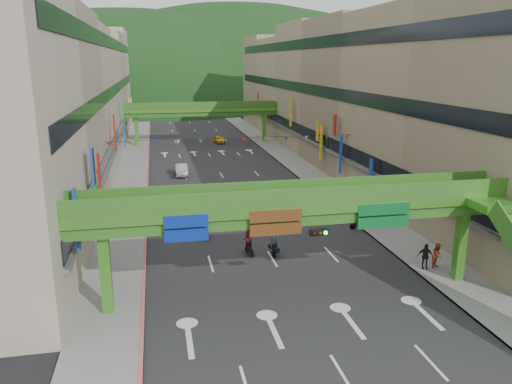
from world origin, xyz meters
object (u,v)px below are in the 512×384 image
Objects in this scene: overpass_near at (315,217)px; pedestrian_red at (437,257)px; scooter_rider_near at (274,243)px; car_silver at (182,170)px; car_yellow at (219,139)px; scooter_rider_mid at (250,240)px.

pedestrian_red is at bearing 14.97° from overpass_near.
overpass_near reaches higher than scooter_rider_near.
car_silver reaches higher than car_yellow.
overpass_near reaches higher than car_yellow.
scooter_rider_near is 28.56m from car_silver.
overpass_near reaches higher than car_silver.
car_silver is (-5.22, 28.08, -0.26)m from scooter_rider_near.
overpass_near is at bearing -72.94° from scooter_rider_mid.
overpass_near is at bearing -99.89° from car_yellow.
scooter_rider_near is 0.54× the size of car_yellow.
scooter_rider_near is 1.19× the size of pedestrian_red.
scooter_rider_near is 1.82m from scooter_rider_mid.
scooter_rider_mid is 52.02m from car_yellow.
car_silver is at bearing 80.91° from pedestrian_red.
overpass_near is at bearing 160.39° from pedestrian_red.
scooter_rider_mid is at bearing 166.58° from scooter_rider_near.
scooter_rider_mid is 0.58× the size of car_yellow.
overpass_near is 7.36× the size of car_yellow.
car_yellow is (7.79, 24.18, -0.06)m from car_silver.
overpass_near is 13.56× the size of scooter_rider_near.
car_yellow is (1.93, 59.64, -4.56)m from overpass_near.
pedestrian_red reaches higher than car_yellow.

